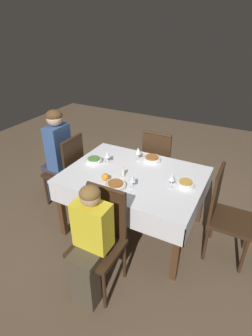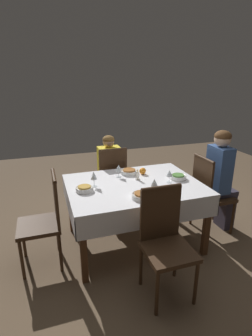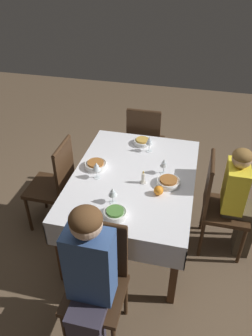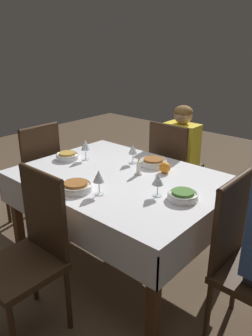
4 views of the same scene
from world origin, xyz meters
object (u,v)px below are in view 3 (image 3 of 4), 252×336
(person_adult_denim, at_px, (89,281))
(person_child_yellow, at_px, (239,199))
(bowl_north, at_px, (168,182))
(candle_centerpiece, at_px, (143,179))
(bowl_east, at_px, (115,213))
(bowl_west, at_px, (142,142))
(wine_glass_west, at_px, (150,141))
(wine_glass_north, at_px, (164,163))
(wine_glass_east, at_px, (113,192))
(chair_north, at_px, (218,202))
(bowl_south, at_px, (96,165))
(orange_fruit, at_px, (159,190))
(dining_table, at_px, (133,183))
(chair_east, at_px, (97,278))
(chair_south, at_px, (56,182))
(chair_west, at_px, (145,141))
(wine_glass_south, at_px, (96,167))

(person_adult_denim, bearing_deg, person_child_yellow, 49.95)
(bowl_north, xyz_separation_m, candle_centerpiece, (0.03, -0.21, 0.02))
(bowl_east, relative_size, bowl_west, 1.02)
(wine_glass_west, bearing_deg, bowl_west, -142.64)
(person_adult_denim, relative_size, wine_glass_north, 8.48)
(wine_glass_east, bearing_deg, chair_north, 117.21)
(person_adult_denim, height_order, candle_centerpiece, person_adult_denim)
(bowl_east, bearing_deg, wine_glass_west, 174.61)
(bowl_south, distance_m, orange_fruit, 0.67)
(wine_glass_west, bearing_deg, person_adult_denim, -4.01)
(orange_fruit, bearing_deg, dining_table, -128.59)
(wine_glass_west, xyz_separation_m, candle_centerpiece, (0.51, 0.04, -0.07))
(chair_east, distance_m, orange_fruit, 0.84)
(chair_south, bearing_deg, candle_centerpiece, 85.42)
(chair_south, bearing_deg, person_child_yellow, 92.23)
(person_child_yellow, relative_size, bowl_north, 5.36)
(chair_west, relative_size, wine_glass_north, 6.50)
(person_child_yellow, distance_m, bowl_west, 1.09)
(person_child_yellow, bearing_deg, bowl_west, 62.80)
(bowl_south, bearing_deg, candle_centerpiece, 74.56)
(wine_glass_south, bearing_deg, wine_glass_east, 38.26)
(wine_glass_west, bearing_deg, bowl_north, 27.62)
(candle_centerpiece, bearing_deg, orange_fruit, 51.49)
(chair_west, bearing_deg, chair_east, 90.89)
(chair_north, relative_size, wine_glass_north, 6.50)
(chair_north, distance_m, bowl_north, 0.52)
(candle_centerpiece, bearing_deg, wine_glass_south, -87.00)
(chair_east, distance_m, wine_glass_north, 1.14)
(bowl_east, xyz_separation_m, bowl_south, (-0.57, -0.34, -0.00))
(chair_west, height_order, bowl_west, chair_west)
(person_child_yellow, bearing_deg, chair_west, 48.26)
(chair_west, bearing_deg, bowl_north, 111.15)
(dining_table, height_order, bowl_north, bowl_north)
(chair_north, relative_size, person_adult_denim, 0.77)
(bowl_north, height_order, candle_centerpiece, candle_centerpiece)
(chair_south, distance_m, wine_glass_south, 0.57)
(chair_east, distance_m, person_adult_denim, 0.24)
(chair_south, distance_m, bowl_east, 0.93)
(chair_west, bearing_deg, dining_table, 94.51)
(chair_east, bearing_deg, wine_glass_south, 106.98)
(chair_west, height_order, bowl_north, chair_west)
(wine_glass_east, distance_m, wine_glass_west, 0.82)
(candle_centerpiece, bearing_deg, person_child_yellow, 99.25)
(bowl_north, bearing_deg, wine_glass_north, -157.19)
(wine_glass_south, bearing_deg, chair_west, 167.66)
(wine_glass_east, xyz_separation_m, bowl_north, (-0.33, 0.40, -0.08))
(bowl_north, bearing_deg, dining_table, -99.18)
(dining_table, height_order, chair_north, chair_north)
(chair_north, distance_m, chair_south, 1.53)
(wine_glass_north, distance_m, wine_glass_west, 0.38)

